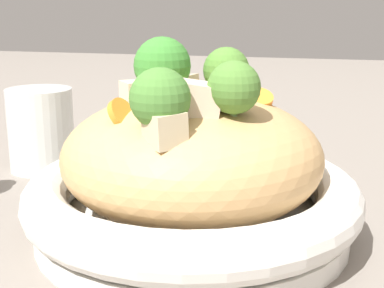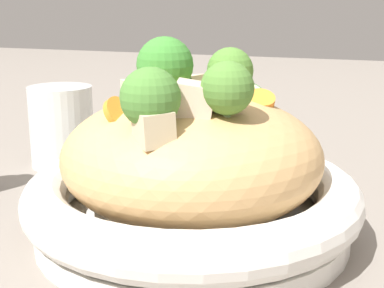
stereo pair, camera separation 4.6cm
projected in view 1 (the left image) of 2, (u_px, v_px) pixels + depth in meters
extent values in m
plane|color=gray|center=(192.00, 233.00, 0.48)|extent=(3.00, 3.00, 0.00)
cylinder|color=white|center=(192.00, 224.00, 0.48)|extent=(0.27, 0.27, 0.02)
torus|color=white|center=(192.00, 194.00, 0.47)|extent=(0.28, 0.28, 0.04)
ellipsoid|color=tan|center=(192.00, 156.00, 0.46)|extent=(0.22, 0.22, 0.11)
torus|color=tan|center=(163.00, 96.00, 0.46)|extent=(0.08, 0.08, 0.03)
torus|color=tan|center=(228.00, 126.00, 0.45)|extent=(0.07, 0.07, 0.03)
torus|color=tan|center=(200.00, 106.00, 0.46)|extent=(0.06, 0.06, 0.02)
torus|color=tan|center=(181.00, 107.00, 0.45)|extent=(0.06, 0.07, 0.03)
cone|color=#8DB26A|center=(226.00, 95.00, 0.48)|extent=(0.02, 0.03, 0.02)
sphere|color=#518433|center=(226.00, 70.00, 0.48)|extent=(0.06, 0.06, 0.04)
cone|color=#96B373|center=(163.00, 95.00, 0.47)|extent=(0.04, 0.03, 0.02)
sphere|color=#3D8632|center=(162.00, 66.00, 0.46)|extent=(0.07, 0.07, 0.05)
cone|color=#99B671|center=(161.00, 132.00, 0.39)|extent=(0.03, 0.03, 0.02)
sphere|color=#4B8135|center=(160.00, 98.00, 0.38)|extent=(0.06, 0.06, 0.04)
cone|color=#92AF6D|center=(233.00, 118.00, 0.41)|extent=(0.02, 0.02, 0.02)
sphere|color=#508234|center=(234.00, 88.00, 0.40)|extent=(0.05, 0.05, 0.04)
cylinder|color=orange|center=(259.00, 99.00, 0.46)|extent=(0.03, 0.03, 0.02)
cylinder|color=orange|center=(147.00, 93.00, 0.49)|extent=(0.03, 0.03, 0.01)
cylinder|color=orange|center=(122.00, 114.00, 0.41)|extent=(0.02, 0.03, 0.02)
cylinder|color=beige|center=(243.00, 95.00, 0.46)|extent=(0.05, 0.05, 0.02)
torus|color=#2B672B|center=(243.00, 95.00, 0.46)|extent=(0.06, 0.06, 0.03)
cylinder|color=beige|center=(169.00, 90.00, 0.49)|extent=(0.04, 0.04, 0.02)
torus|color=#375D2C|center=(169.00, 90.00, 0.49)|extent=(0.04, 0.05, 0.03)
cube|color=beige|center=(200.00, 101.00, 0.41)|extent=(0.04, 0.04, 0.03)
cube|color=beige|center=(164.00, 129.00, 0.38)|extent=(0.03, 0.03, 0.02)
cube|color=beige|center=(178.00, 88.00, 0.51)|extent=(0.04, 0.04, 0.03)
cube|color=beige|center=(139.00, 94.00, 0.45)|extent=(0.03, 0.03, 0.02)
cylinder|color=silver|center=(41.00, 129.00, 0.65)|extent=(0.08, 0.08, 0.10)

